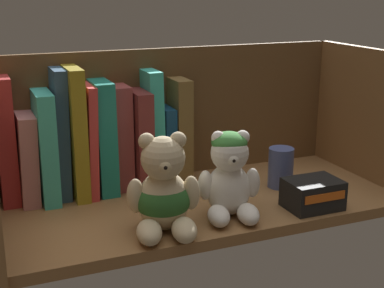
{
  "coord_description": "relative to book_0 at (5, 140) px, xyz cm",
  "views": [
    {
      "loc": [
        -38.81,
        -88.86,
        41.22
      ],
      "look_at": [
        -1.94,
        0.0,
        13.26
      ],
      "focal_mm": 51.88,
      "sensor_mm": 36.0,
      "label": 1
    }
  ],
  "objects": [
    {
      "name": "book_11",
      "position": [
        33.66,
        0.0,
        -1.24
      ],
      "size": [
        3.14,
        9.58,
        21.05
      ],
      "primitive_type": "cube",
      "color": "brown",
      "rests_on": "shelf_board"
    },
    {
      "name": "teddy_bear_smaller",
      "position": [
        34.75,
        -21.91,
        -4.56
      ],
      "size": [
        11.6,
        11.9,
        15.19
      ],
      "color": "white",
      "rests_on": "shelf_board"
    },
    {
      "name": "shelf_back_panel",
      "position": [
        33.11,
        2.66,
        0.63
      ],
      "size": [
        74.83,
        1.2,
        28.78
      ],
      "primitive_type": "cube",
      "color": "brown",
      "rests_on": "ground"
    },
    {
      "name": "book_0",
      "position": [
        0.0,
        0.0,
        0.0
      ],
      "size": [
        3.22,
        9.17,
        23.52
      ],
      "primitive_type": "cube",
      "color": "#A82B2B",
      "rests_on": "shelf_board"
    },
    {
      "name": "small_product_box",
      "position": [
        50.23,
        -24.6,
        -9.08
      ],
      "size": [
        9.7,
        7.45,
        5.35
      ],
      "color": "black",
      "rests_on": "shelf_board"
    },
    {
      "name": "book_8",
      "position": [
        24.84,
        0.0,
        -2.03
      ],
      "size": [
        3.1,
        13.92,
        19.46
      ],
      "primitive_type": "cube",
      "color": "maroon",
      "rests_on": "shelf_board"
    },
    {
      "name": "book_3",
      "position": [
        9.72,
        0.0,
        0.47
      ],
      "size": [
        2.81,
        10.62,
        24.51
      ],
      "primitive_type": "cube",
      "rotation": [
        0.0,
        0.02,
        0.0
      ],
      "color": "#325270",
      "rests_on": "shelf_board"
    },
    {
      "name": "book_1",
      "position": [
        3.43,
        0.0,
        -3.43
      ],
      "size": [
        3.54,
        12.67,
        16.73
      ],
      "primitive_type": "cube",
      "rotation": [
        0.0,
        0.02,
        0.0
      ],
      "color": "#B57272",
      "rests_on": "shelf_board"
    },
    {
      "name": "book_6",
      "position": [
        17.64,
        0.0,
        -0.87
      ],
      "size": [
        3.69,
        12.77,
        21.8
      ],
      "primitive_type": "cube",
      "rotation": [
        0.0,
        -0.01,
        0.0
      ],
      "color": "#1C8478",
      "rests_on": "shelf_board"
    },
    {
      "name": "book_4",
      "position": [
        12.42,
        0.0,
        0.6
      ],
      "size": [
        2.62,
        14.74,
        24.73
      ],
      "primitive_type": "cube",
      "color": "olive",
      "rests_on": "shelf_board"
    },
    {
      "name": "book_7",
      "position": [
        21.34,
        0.0,
        -1.5
      ],
      "size": [
        3.4,
        9.05,
        20.52
      ],
      "primitive_type": "cube",
      "color": "#9B3F3F",
      "rests_on": "shelf_board"
    },
    {
      "name": "book_2",
      "position": [
        6.78,
        0.0,
        -1.43
      ],
      "size": [
        3.08,
        14.99,
        20.66
      ],
      "primitive_type": "cube",
      "color": "#3FBDAE",
      "rests_on": "shelf_board"
    },
    {
      "name": "book_5",
      "position": [
        14.81,
        0.0,
        -1.06
      ],
      "size": [
        2.28,
        13.91,
        21.43
      ],
      "primitive_type": "cube",
      "rotation": [
        0.0,
        0.03,
        0.0
      ],
      "color": "#D03B3B",
      "rests_on": "shelf_board"
    },
    {
      "name": "book_10",
      "position": [
        30.71,
        0.0,
        -3.99
      ],
      "size": [
        2.27,
        9.38,
        15.54
      ],
      "primitive_type": "cube",
      "color": "navy",
      "rests_on": "shelf_board"
    },
    {
      "name": "shelf_board",
      "position": [
        33.11,
        -13.67,
        -12.76
      ],
      "size": [
        72.43,
        31.46,
        2.0
      ],
      "primitive_type": "cube",
      "color": "olive",
      "rests_on": "ground"
    },
    {
      "name": "shelf_side_panel_right",
      "position": [
        70.12,
        -13.67,
        0.63
      ],
      "size": [
        1.6,
        33.86,
        28.78
      ],
      "primitive_type": "cube",
      "color": "olive",
      "rests_on": "ground"
    },
    {
      "name": "teddy_bear_larger",
      "position": [
        22.18,
        -23.32,
        -5.25
      ],
      "size": [
        12.61,
        13.31,
        16.57
      ],
      "color": "beige",
      "rests_on": "shelf_board"
    },
    {
      "name": "pillar_candle",
      "position": [
        50.59,
        -12.89,
        -7.75
      ],
      "size": [
        4.99,
        4.99,
        8.01
      ],
      "primitive_type": "cylinder",
      "color": "#4C5B99",
      "rests_on": "shelf_board"
    },
    {
      "name": "book_9",
      "position": [
        27.99,
        0.0,
        -0.24
      ],
      "size": [
        3.16,
        9.26,
        23.09
      ],
      "primitive_type": "cube",
      "rotation": [
        0.0,
        -0.02,
        0.0
      ],
      "color": "#3CCDBC",
      "rests_on": "shelf_board"
    }
  ]
}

